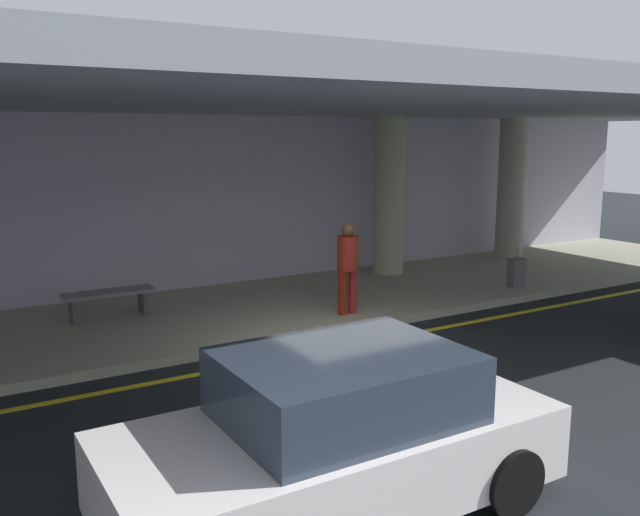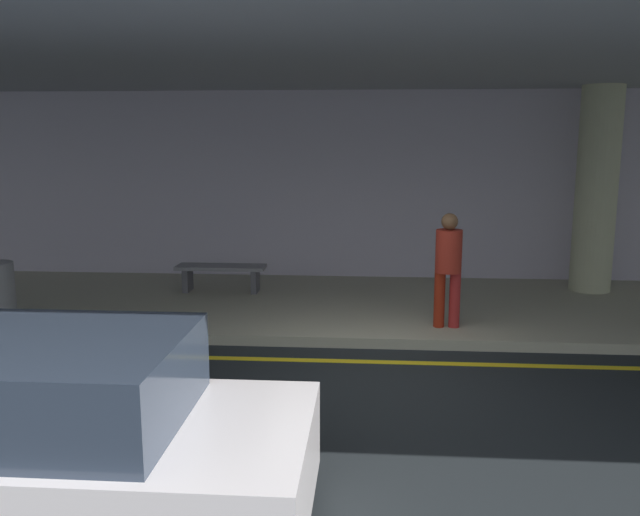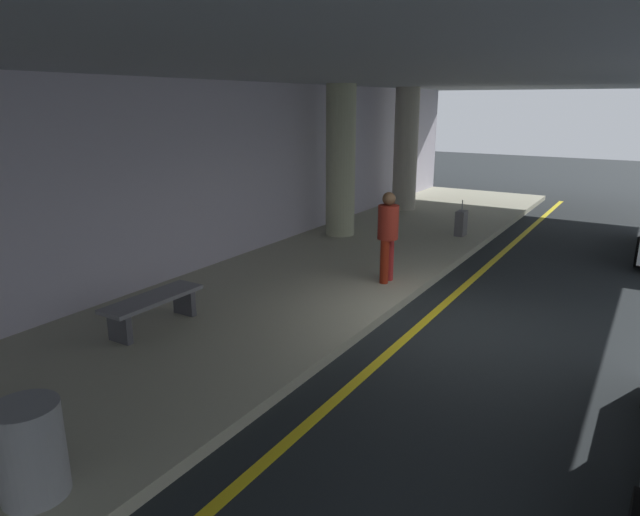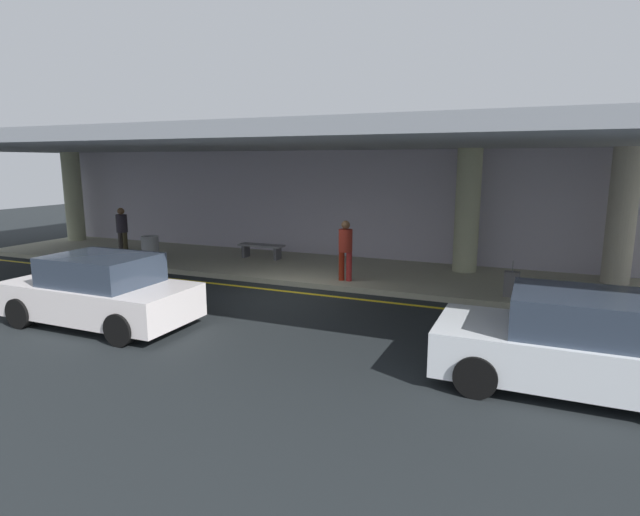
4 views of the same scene
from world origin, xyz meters
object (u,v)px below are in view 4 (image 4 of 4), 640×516
object	(u,v)px
support_column_far_left	(73,197)
support_column_center	(622,216)
support_column_left_mid	(467,211)
traveler_with_luggage	(122,228)
car_white_no2	(101,292)
suitcase_upright_primary	(512,284)
trash_bin_steel	(150,249)
bench_metal	(261,248)
car_white	(579,345)
person_waiting_for_ride	(345,246)

from	to	relation	value
support_column_far_left	support_column_center	bearing A→B (deg)	0.00
support_column_left_mid	traveler_with_luggage	xyz separation A→B (m)	(-11.49, -2.01, -0.86)
car_white_no2	suitcase_upright_primary	xyz separation A→B (m)	(7.90, 5.23, -0.25)
support_column_center	trash_bin_steel	size ratio (longest dim) A/B	4.29
support_column_center	bench_metal	bearing A→B (deg)	-176.63
support_column_far_left	car_white_no2	world-z (taller)	support_column_far_left
support_column_center	car_white	world-z (taller)	support_column_center
person_waiting_for_ride	car_white_no2	bearing A→B (deg)	-149.88
car_white	car_white_no2	world-z (taller)	same
trash_bin_steel	suitcase_upright_primary	bearing A→B (deg)	-0.35
support_column_far_left	support_column_left_mid	world-z (taller)	same
car_white	bench_metal	xyz separation A→B (m)	(-9.31, 6.83, -0.21)
support_column_left_mid	traveler_with_luggage	bearing A→B (deg)	-170.06
person_waiting_for_ride	bench_metal	world-z (taller)	person_waiting_for_ride
support_column_left_mid	traveler_with_luggage	distance (m)	11.70
car_white	support_column_far_left	bearing A→B (deg)	-21.61
trash_bin_steel	support_column_left_mid	bearing A→B (deg)	14.75
car_white_no2	trash_bin_steel	bearing A→B (deg)	119.94
car_white_no2	traveler_with_luggage	size ratio (longest dim) A/B	2.44
traveler_with_luggage	bench_metal	distance (m)	5.04
bench_metal	trash_bin_steel	xyz separation A→B (m)	(-3.10, -1.94, 0.07)
support_column_far_left	bench_metal	world-z (taller)	support_column_far_left
traveler_with_luggage	bench_metal	world-z (taller)	traveler_with_luggage
car_white_no2	trash_bin_steel	size ratio (longest dim) A/B	4.82
support_column_left_mid	car_white_no2	bearing A→B (deg)	-129.26
support_column_far_left	suitcase_upright_primary	world-z (taller)	support_column_far_left
suitcase_upright_primary	trash_bin_steel	bearing A→B (deg)	169.03
car_white	person_waiting_for_ride	size ratio (longest dim) A/B	2.44
car_white	trash_bin_steel	size ratio (longest dim) A/B	4.82
support_column_center	car_white	size ratio (longest dim) A/B	0.89
car_white_no2	bench_metal	distance (m)	7.26
car_white	car_white_no2	distance (m)	9.08
car_white_no2	car_white	bearing A→B (deg)	0.34
support_column_left_mid	car_white_no2	world-z (taller)	support_column_left_mid
person_waiting_for_ride	suitcase_upright_primary	world-z (taller)	person_waiting_for_ride
trash_bin_steel	bench_metal	bearing A→B (deg)	32.11
traveler_with_luggage	person_waiting_for_ride	distance (m)	8.63
car_white	bench_metal	bearing A→B (deg)	-36.06
support_column_far_left	car_white	world-z (taller)	support_column_far_left
car_white	suitcase_upright_primary	distance (m)	4.97
traveler_with_luggage	trash_bin_steel	bearing A→B (deg)	-84.96
traveler_with_luggage	trash_bin_steel	distance (m)	1.88
support_column_far_left	car_white_no2	xyz separation A→B (m)	(9.56, -7.88, -1.26)
support_column_far_left	support_column_center	world-z (taller)	same
trash_bin_steel	support_column_far_left	bearing A→B (deg)	157.51
person_waiting_for_ride	trash_bin_steel	distance (m)	6.92
support_column_far_left	car_white_no2	bearing A→B (deg)	-39.49
support_column_far_left	car_white_no2	distance (m)	12.45
support_column_center	support_column_left_mid	bearing A→B (deg)	180.00
bench_metal	trash_bin_steel	bearing A→B (deg)	-147.89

